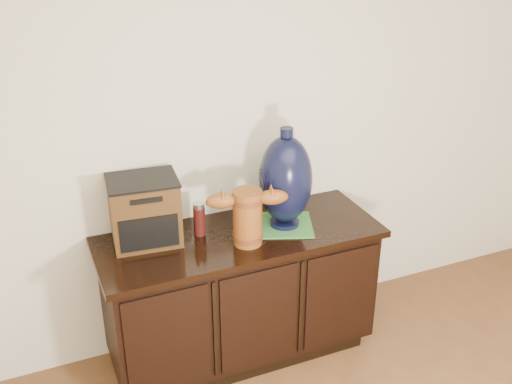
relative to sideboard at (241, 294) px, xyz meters
name	(u,v)px	position (x,y,z in m)	size (l,w,h in m)	color
sideboard	(241,294)	(0.00, 0.00, 0.00)	(1.46, 0.56, 0.75)	black
terracotta_vessel	(247,214)	(0.00, -0.10, 0.53)	(0.41, 0.18, 0.29)	brown
tv_radio	(145,211)	(-0.45, 0.12, 0.54)	(0.36, 0.30, 0.34)	#432810
green_mat	(284,225)	(0.25, -0.01, 0.37)	(0.28, 0.28, 0.01)	#337134
lamp_base	(285,180)	(0.25, -0.01, 0.63)	(0.35, 0.35, 0.53)	black
spray_can	(199,219)	(-0.19, 0.08, 0.46)	(0.06, 0.06, 0.18)	#55120E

